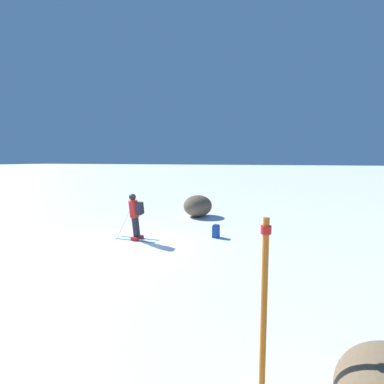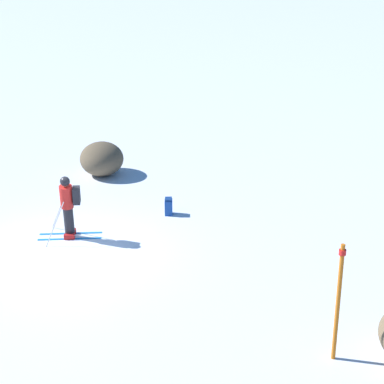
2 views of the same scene
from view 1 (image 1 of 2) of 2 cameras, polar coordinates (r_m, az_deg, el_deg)
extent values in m
plane|color=white|center=(10.91, -12.62, -9.98)|extent=(300.00, 300.00, 0.00)
cube|color=#1E7AC6|center=(11.79, -9.93, -8.66)|extent=(0.17, 1.68, 0.01)
cube|color=#1E7AC6|center=(11.49, -10.86, -9.07)|extent=(0.17, 1.68, 0.01)
cube|color=#B21919|center=(11.77, -9.93, -8.35)|extent=(0.15, 0.29, 0.12)
cube|color=#B21919|center=(11.48, -10.87, -8.75)|extent=(0.15, 0.29, 0.12)
cylinder|color=black|center=(11.45, -10.66, -6.49)|extent=(0.40, 0.28, 0.82)
cylinder|color=red|center=(11.22, -11.03, -3.16)|extent=(0.45, 0.36, 0.66)
sphere|color=tan|center=(11.11, -11.26, -1.11)|extent=(0.27, 0.23, 0.25)
sphere|color=black|center=(11.10, -11.28, -0.97)|extent=(0.31, 0.27, 0.29)
cube|color=black|center=(11.08, -9.91, -3.10)|extent=(0.36, 0.20, 0.48)
cylinder|color=#B7B7BC|center=(11.93, -10.86, -5.54)|extent=(0.66, 0.50, 1.23)
cylinder|color=#B7B7BC|center=(11.24, -13.15, -6.50)|extent=(0.23, 0.54, 1.15)
cube|color=#194293|center=(11.74, 4.58, -7.58)|extent=(0.32, 0.25, 0.44)
cube|color=navy|center=(11.68, 4.59, -6.38)|extent=(0.29, 0.23, 0.06)
ellipsoid|color=brown|center=(15.85, 1.11, -2.65)|extent=(1.74, 1.48, 1.13)
cylinder|color=orange|center=(4.08, 13.52, -21.04)|extent=(0.08, 0.08, 2.33)
cylinder|color=red|center=(3.72, 13.92, -6.98)|extent=(0.13, 0.13, 0.10)
camera|label=2|loc=(8.39, -130.34, 24.57)|focal=60.00mm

